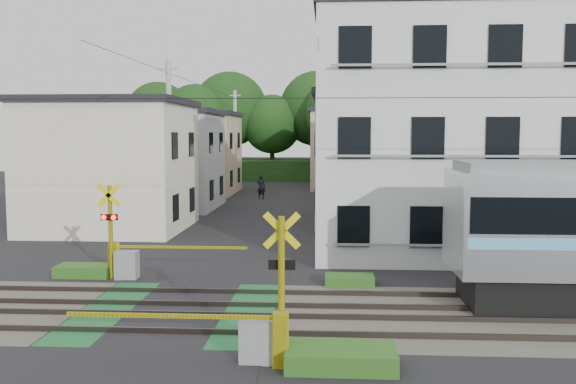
# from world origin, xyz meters

# --- Properties ---
(ground) EXTENTS (120.00, 120.00, 0.00)m
(ground) POSITION_xyz_m (0.00, 0.00, 0.00)
(ground) COLOR black
(track_bed) EXTENTS (120.00, 120.00, 0.14)m
(track_bed) POSITION_xyz_m (0.00, 0.00, 0.04)
(track_bed) COLOR #47423A
(track_bed) RESTS_ON ground
(crossing_signal_near) EXTENTS (4.74, 0.65, 3.09)m
(crossing_signal_near) POSITION_xyz_m (2.59, -3.65, 0.71)
(crossing_signal_near) COLOR yellow
(crossing_signal_near) RESTS_ON ground
(crossing_signal_far) EXTENTS (4.74, 0.65, 3.09)m
(crossing_signal_far) POSITION_xyz_m (-2.59, 3.65, 0.71)
(crossing_signal_far) COLOR yellow
(crossing_signal_far) RESTS_ON ground
(apartment_block) EXTENTS (10.20, 8.36, 9.30)m
(apartment_block) POSITION_xyz_m (8.50, 9.49, 4.66)
(apartment_block) COLOR silver
(apartment_block) RESTS_ON ground
(houses_row) EXTENTS (22.07, 31.35, 6.80)m
(houses_row) POSITION_xyz_m (0.25, 25.92, 3.24)
(houses_row) COLOR silver
(houses_row) RESTS_ON ground
(tree_hill) EXTENTS (40.00, 12.36, 11.05)m
(tree_hill) POSITION_xyz_m (-0.47, 49.35, 5.25)
(tree_hill) COLOR #183913
(tree_hill) RESTS_ON ground
(catenary) EXTENTS (60.00, 5.04, 7.00)m
(catenary) POSITION_xyz_m (6.00, 0.03, 3.70)
(catenary) COLOR #2D2D33
(catenary) RESTS_ON ground
(utility_poles) EXTENTS (7.90, 42.00, 8.00)m
(utility_poles) POSITION_xyz_m (-1.05, 23.01, 4.08)
(utility_poles) COLOR #A5A5A0
(utility_poles) RESTS_ON ground
(pedestrian) EXTENTS (0.72, 0.56, 1.73)m
(pedestrian) POSITION_xyz_m (-0.81, 28.80, 0.86)
(pedestrian) COLOR black
(pedestrian) RESTS_ON ground
(weed_patches) EXTENTS (10.25, 8.80, 0.40)m
(weed_patches) POSITION_xyz_m (1.76, -0.09, 0.18)
(weed_patches) COLOR #2D5E1E
(weed_patches) RESTS_ON ground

